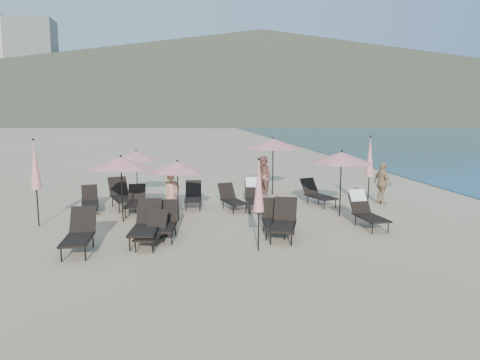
{
  "coord_description": "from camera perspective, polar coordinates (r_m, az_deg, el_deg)",
  "views": [
    {
      "loc": [
        -2.19,
        -12.72,
        3.63
      ],
      "look_at": [
        0.26,
        3.5,
        1.1
      ],
      "focal_mm": 35.0,
      "sensor_mm": 36.0,
      "label": 1
    }
  ],
  "objects": [
    {
      "name": "hotel_skyline",
      "position": [
        298.99,
        -27.0,
        11.77
      ],
      "size": [
        109.0,
        82.0,
        55.0
      ],
      "color": "beige",
      "rests_on": "ground"
    },
    {
      "name": "beachgoer_a",
      "position": [
        15.6,
        -8.28,
        -1.84
      ],
      "size": [
        0.68,
        0.61,
        1.57
      ],
      "primitive_type": "imported",
      "rotation": [
        0.0,
        0.0,
        0.53
      ],
      "color": "tan",
      "rests_on": "ground"
    },
    {
      "name": "lounger_8",
      "position": [
        17.33,
        -5.73,
        -1.93
      ],
      "size": [
        0.72,
        1.63,
        0.91
      ],
      "rotation": [
        0.0,
        0.0,
        -0.08
      ],
      "color": "black",
      "rests_on": "ground"
    },
    {
      "name": "umbrella_open_4",
      "position": [
        19.64,
        4.05,
        4.45
      ],
      "size": [
        2.27,
        2.27,
        2.44
      ],
      "color": "black",
      "rests_on": "ground"
    },
    {
      "name": "lounger_2",
      "position": [
        13.44,
        -9.12,
        -5.04
      ],
      "size": [
        0.81,
        1.72,
        0.96
      ],
      "rotation": [
        0.0,
        0.0,
        -0.11
      ],
      "color": "black",
      "rests_on": "ground"
    },
    {
      "name": "lounger_9",
      "position": [
        16.81,
        -1.01,
        -2.25
      ],
      "size": [
        0.96,
        1.64,
        0.89
      ],
      "rotation": [
        0.0,
        0.0,
        0.26
      ],
      "color": "black",
      "rests_on": "ground"
    },
    {
      "name": "umbrella_open_2",
      "position": [
        15.9,
        12.26,
        2.68
      ],
      "size": [
        2.1,
        2.1,
        2.26
      ],
      "color": "black",
      "rests_on": "ground"
    },
    {
      "name": "lounger_4",
      "position": [
        13.34,
        5.36,
        -4.95
      ],
      "size": [
        1.2,
        1.89,
        1.02
      ],
      "rotation": [
        0.0,
        0.0,
        -0.33
      ],
      "color": "black",
      "rests_on": "ground"
    },
    {
      "name": "umbrella_closed_2",
      "position": [
        15.54,
        -23.72,
        1.62
      ],
      "size": [
        0.32,
        0.32,
        2.73
      ],
      "color": "black",
      "rests_on": "ground"
    },
    {
      "name": "umbrella_open_3",
      "position": [
        18.89,
        -12.54,
        2.96
      ],
      "size": [
        1.88,
        1.88,
        2.02
      ],
      "color": "black",
      "rests_on": "ground"
    },
    {
      "name": "beachgoer_c",
      "position": [
        18.52,
        16.97,
        -0.4
      ],
      "size": [
        0.59,
        1.01,
        1.61
      ],
      "primitive_type": "imported",
      "rotation": [
        0.0,
        0.0,
        1.8
      ],
      "color": "tan",
      "rests_on": "ground"
    },
    {
      "name": "volcanic_headland",
      "position": [
        324.61,
        4.63,
        12.77
      ],
      "size": [
        690.0,
        690.0,
        55.0
      ],
      "color": "brown",
      "rests_on": "ground"
    },
    {
      "name": "umbrella_closed_1",
      "position": [
        17.7,
        15.54,
        2.66
      ],
      "size": [
        0.31,
        0.31,
        2.65
      ],
      "color": "black",
      "rests_on": "ground"
    },
    {
      "name": "umbrella_open_0",
      "position": [
        15.28,
        -14.31,
        2.05
      ],
      "size": [
        2.01,
        2.01,
        2.17
      ],
      "color": "black",
      "rests_on": "ground"
    },
    {
      "name": "lounger_1",
      "position": [
        12.75,
        -10.66,
        -6.09
      ],
      "size": [
        0.93,
        1.56,
        0.84
      ],
      "rotation": [
        0.0,
        0.0,
        -0.27
      ],
      "color": "black",
      "rests_on": "ground"
    },
    {
      "name": "ground",
      "position": [
        13.41,
        1.14,
        -6.94
      ],
      "size": [
        800.0,
        800.0,
        0.0
      ],
      "primitive_type": "plane",
      "color": "#D6BA8C",
      "rests_on": "ground"
    },
    {
      "name": "lounger_0",
      "position": [
        12.68,
        -18.99,
        -6.12
      ],
      "size": [
        0.7,
        1.78,
        1.02
      ],
      "rotation": [
        0.0,
        0.0,
        -0.01
      ],
      "color": "black",
      "rests_on": "ground"
    },
    {
      "name": "lounger_7",
      "position": [
        16.7,
        -12.64,
        -2.49
      ],
      "size": [
        0.69,
        1.64,
        0.92
      ],
      "rotation": [
        0.0,
        0.0,
        -0.05
      ],
      "color": "black",
      "rests_on": "ground"
    },
    {
      "name": "lounger_11",
      "position": [
        17.88,
        9.4,
        -1.62
      ],
      "size": [
        1.12,
        1.75,
        0.94
      ],
      "rotation": [
        0.0,
        0.0,
        0.33
      ],
      "color": "black",
      "rests_on": "ground"
    },
    {
      "name": "lounger_3",
      "position": [
        13.75,
        4.05,
        -4.69
      ],
      "size": [
        0.81,
        1.68,
        0.93
      ],
      "rotation": [
        0.0,
        0.0,
        -0.12
      ],
      "color": "black",
      "rests_on": "ground"
    },
    {
      "name": "umbrella_closed_0",
      "position": [
        11.8,
        2.3,
        -0.81
      ],
      "size": [
        0.28,
        0.28,
        2.4
      ],
      "color": "black",
      "rests_on": "ground"
    },
    {
      "name": "lounger_10",
      "position": [
        17.01,
        1.75,
        -1.81
      ],
      "size": [
        0.77,
        1.76,
        1.07
      ],
      "rotation": [
        0.0,
        0.0,
        -0.09
      ],
      "color": "black",
      "rests_on": "ground"
    },
    {
      "name": "beachgoer_b",
      "position": [
        19.55,
        2.85,
        0.51
      ],
      "size": [
        0.81,
        0.94,
        1.65
      ],
      "primitive_type": "imported",
      "rotation": [
        0.0,
        0.0,
        -1.31
      ],
      "color": "#945A4C",
      "rests_on": "ground"
    },
    {
      "name": "lounger_13",
      "position": [
        13.09,
        -11.37,
        -5.26
      ],
      "size": [
        0.9,
        1.91,
        1.06
      ],
      "rotation": [
        0.0,
        0.0,
        -0.11
      ],
      "color": "black",
      "rests_on": "ground"
    },
    {
      "name": "lounger_5",
      "position": [
        14.95,
        15.11,
        -3.61
      ],
      "size": [
        0.77,
        1.75,
        1.06
      ],
      "rotation": [
        0.0,
        0.0,
        0.09
      ],
      "color": "black",
      "rests_on": "ground"
    },
    {
      "name": "lounger_6",
      "position": [
        17.7,
        -14.23,
        -1.72
      ],
      "size": [
        1.22,
        1.95,
        1.05
      ],
      "rotation": [
        0.0,
        0.0,
        0.31
      ],
      "color": "black",
      "rests_on": "ground"
    },
    {
      "name": "lounger_12",
      "position": [
        17.42,
        -17.82,
        -2.34
      ],
      "size": [
        0.81,
        1.57,
        0.86
      ],
      "rotation": [
        0.0,
        0.0,
        0.17
      ],
      "color": "black",
      "rests_on": "ground"
    },
    {
      "name": "side_table_0",
      "position": [
        13.63,
        -9.68,
        -5.88
      ],
      "size": [
        0.41,
        0.41,
        0.43
      ],
      "primitive_type": "cylinder",
      "color": "black",
      "rests_on": "ground"
    },
    {
      "name": "umbrella_open_1",
      "position": [
        15.12,
        -7.64,
        1.62
      ],
      "size": [
        1.86,
        1.86,
        2.0
      ],
      "color": "black",
      "rests_on": "ground"
    },
    {
      "name": "side_table_1",
      "position": [
        14.12,
        5.34,
        -5.19
      ],
      "size": [
        0.41,
        0.41,
        0.46
      ],
      "primitive_type": "cylinder",
      "color": "black",
      "rests_on": "ground"
    }
  ]
}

